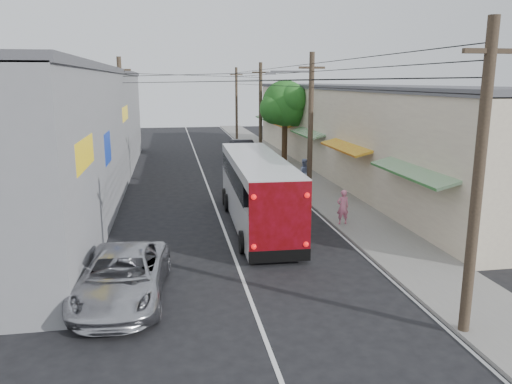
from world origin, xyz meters
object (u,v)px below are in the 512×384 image
Objects in this scene: parked_car_far at (243,150)px; pedestrian_near at (343,207)px; parked_suv at (270,174)px; coach_bus at (257,190)px; jeepney at (123,277)px; pedestrian_far at (304,173)px; parked_car_mid at (272,167)px.

parked_car_far is 3.13× the size of pedestrian_near.
parked_suv is at bearing -93.28° from parked_car_far.
coach_bus is 9.22m from jeepney.
pedestrian_far is at bearing -30.71° from parked_suv.
coach_bus reaches higher than parked_suv.
parked_car_mid is at bearing -89.96° from pedestrian_near.
pedestrian_far is at bearing -67.72° from parked_car_mid.
coach_bus reaches higher than pedestrian_far.
parked_car_far reaches higher than jeepney.
parked_suv is 1.08× the size of parked_car_mid.
coach_bus is 2.38× the size of parked_car_mid.
parked_suv is 3.12× the size of pedestrian_near.
pedestrian_far is (1.83, -1.46, 0.28)m from parked_suv.
pedestrian_near reaches higher than parked_suv.
parked_car_far is at bearing 98.66° from parked_suv.
coach_bus is at bearing -18.82° from pedestrian_near.
parked_car_far is at bearing 100.83° from parked_car_mid.
pedestrian_near is (9.20, 6.40, 0.16)m from jeepney.
parked_car_far reaches higher than parked_car_mid.
parked_car_far reaches higher than parked_suv.
jeepney is 17.84m from parked_suv.
pedestrian_far is at bearing -84.87° from parked_car_far.
coach_bus is at bearing -99.82° from parked_car_mid.
parked_car_mid reaches higher than jeepney.
pedestrian_far reaches higher than jeepney.
parked_car_far is 12.37m from pedestrian_far.
coach_bus is 9.00m from parked_suv.
parked_car_far is at bearing -69.48° from pedestrian_far.
jeepney is 11.21m from pedestrian_near.
parked_car_far is at bearing 84.85° from coach_bus.
parked_car_far is at bearing 78.48° from jeepney.
pedestrian_near is at bearing -89.56° from parked_car_far.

